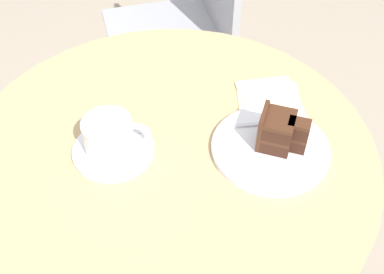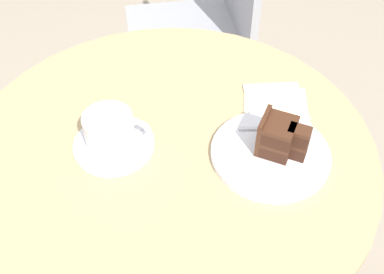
{
  "view_description": "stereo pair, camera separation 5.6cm",
  "coord_description": "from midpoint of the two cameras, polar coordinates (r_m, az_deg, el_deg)",
  "views": [
    {
      "loc": [
        -0.01,
        -0.61,
        1.38
      ],
      "look_at": [
        0.04,
        -0.01,
        0.75
      ],
      "focal_mm": 45.0,
      "sensor_mm": 36.0,
      "label": 1
    },
    {
      "loc": [
        0.05,
        -0.62,
        1.38
      ],
      "look_at": [
        0.04,
        -0.01,
        0.75
      ],
      "focal_mm": 45.0,
      "sensor_mm": 36.0,
      "label": 2
    }
  ],
  "objects": [
    {
      "name": "teaspoon",
      "position": [
        0.94,
        -6.0,
        1.11
      ],
      "size": [
        0.1,
        0.02,
        0.0
      ],
      "rotation": [
        0.0,
        0.0,
        0.0
      ],
      "color": "silver",
      "rests_on": "saucer"
    },
    {
      "name": "napkin",
      "position": [
        1.01,
        11.55,
        3.66
      ],
      "size": [
        0.14,
        0.15,
        0.0
      ],
      "rotation": [
        0.0,
        0.0,
        1.51
      ],
      "color": "beige",
      "rests_on": "cafe_table"
    },
    {
      "name": "cake_plate",
      "position": [
        0.91,
        11.09,
        -2.04
      ],
      "size": [
        0.22,
        0.22,
        0.01
      ],
      "color": "white",
      "rests_on": "cafe_table"
    },
    {
      "name": "saucer",
      "position": [
        0.91,
        -7.45,
        -1.09
      ],
      "size": [
        0.15,
        0.15,
        0.01
      ],
      "color": "white",
      "rests_on": "cafe_table"
    },
    {
      "name": "cake_slice",
      "position": [
        0.88,
        12.21,
        -0.08
      ],
      "size": [
        0.1,
        0.08,
        0.08
      ],
      "rotation": [
        0.0,
        0.0,
        5.88
      ],
      "color": "#381E14",
      "rests_on": "cake_plate"
    },
    {
      "name": "cafe_table",
      "position": [
        1.0,
        -0.95,
        -5.57
      ],
      "size": [
        0.79,
        0.79,
        0.71
      ],
      "color": "tan",
      "rests_on": "ground"
    },
    {
      "name": "coffee_cup",
      "position": [
        0.89,
        -7.81,
        0.93
      ],
      "size": [
        0.12,
        0.09,
        0.07
      ],
      "color": "white",
      "rests_on": "saucer"
    },
    {
      "name": "cafe_chair",
      "position": [
        1.59,
        3.79,
        15.23
      ],
      "size": [
        0.44,
        0.44,
        0.95
      ],
      "rotation": [
        0.0,
        0.0,
        4.87
      ],
      "color": "#9E9EA3",
      "rests_on": "ground"
    },
    {
      "name": "fork",
      "position": [
        0.95,
        12.7,
        0.95
      ],
      "size": [
        0.14,
        0.02,
        0.0
      ],
      "rotation": [
        0.0,
        0.0,
        0.02
      ],
      "color": "silver",
      "rests_on": "cake_plate"
    }
  ]
}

